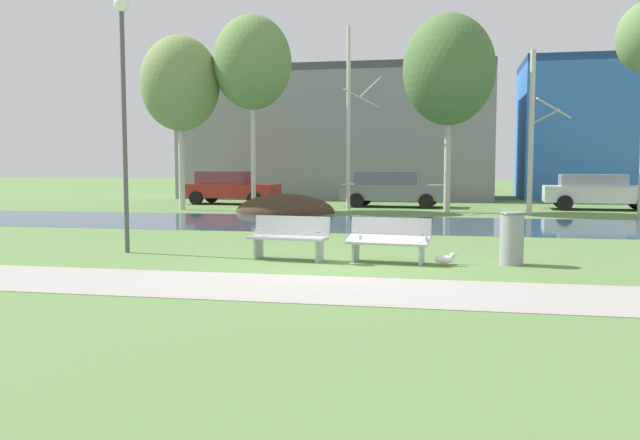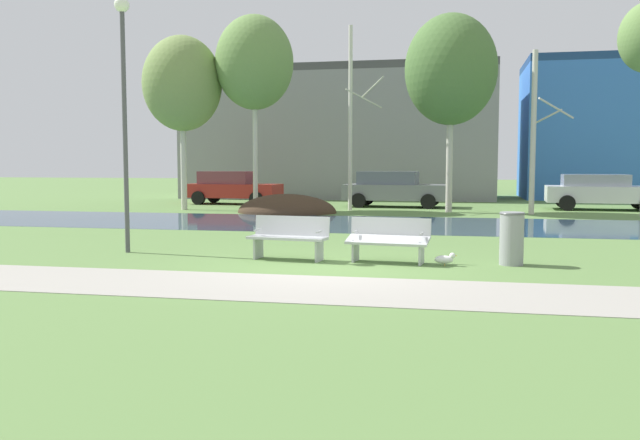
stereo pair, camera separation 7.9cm
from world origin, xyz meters
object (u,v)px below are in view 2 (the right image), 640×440
Objects in this scene: bench_left at (289,236)px; trash_bin at (512,238)px; seagull at (445,259)px; parked_van_nearest_red at (232,187)px; streetlamp at (124,84)px; parked_sedan_second_grey at (394,188)px; bench_right at (388,239)px; parked_hatch_third_white at (602,191)px.

trash_bin is at bearing 2.37° from bench_left.
seagull is 0.10× the size of parked_van_nearest_red.
parked_sedan_second_grey is (4.26, 16.39, -2.80)m from streetlamp.
seagull is at bearing -10.38° from bench_right.
parked_van_nearest_red is at bearing 112.58° from bench_left.
trash_bin is 0.22× the size of parked_hatch_third_white.
bench_right is 0.30× the size of streetlamp.
trash_bin is 0.19× the size of streetlamp.
bench_left is 3.89× the size of seagull.
parked_sedan_second_grey reaches higher than bench_right.
trash_bin is 17.13m from parked_hatch_third_white.
parked_hatch_third_white is at bearing 73.51° from trash_bin.
trash_bin is 1.35m from seagull.
seagull is 0.09× the size of parked_sedan_second_grey.
seagull is at bearing -3.71° from bench_left.
bench_right is at bearing -113.43° from parked_hatch_third_white.
streetlamp is 20.95m from parked_hatch_third_white.
bench_right is 1.17m from seagull.
bench_left and bench_right have the same top height.
trash_bin is 0.23× the size of parked_van_nearest_red.
parked_hatch_third_white reaches higher than seagull.
seagull is (1.10, -0.20, -0.34)m from bench_right.
parked_hatch_third_white is at bearing 51.53° from streetlamp.
seagull is 17.15m from parked_sedan_second_grey.
bench_left is 0.35× the size of parked_sedan_second_grey.
bench_left is 0.30× the size of streetlamp.
bench_left is 18.98m from parked_hatch_third_white.
trash_bin is at bearing -56.03° from parked_van_nearest_red.
bench_right reaches higher than seagull.
parked_hatch_third_white is (4.86, 16.42, 0.26)m from trash_bin.
bench_right is at bearing -61.99° from parked_van_nearest_red.
seagull is 17.89m from parked_hatch_third_white.
seagull is at bearing -59.52° from parked_van_nearest_red.
trash_bin is 8.63m from streetlamp.
bench_left is at bearing 180.00° from bench_right.
streetlamp reaches higher than parked_hatch_third_white.
bench_left is at bearing -118.99° from parked_hatch_third_white.
parked_van_nearest_red is at bearing 177.61° from parked_hatch_third_white.
bench_right is 0.35× the size of parked_sedan_second_grey.
parked_hatch_third_white is at bearing 66.57° from bench_right.
streetlamp is (-8.05, 0.17, 3.10)m from trash_bin.
bench_right is 3.89× the size of seagull.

